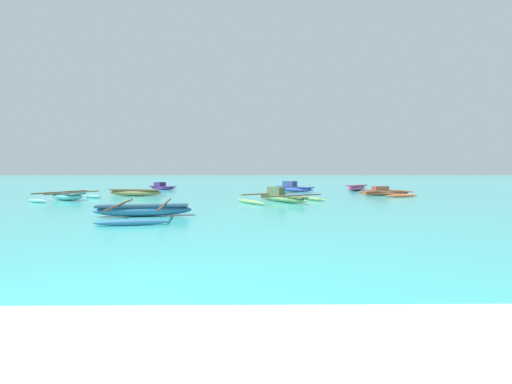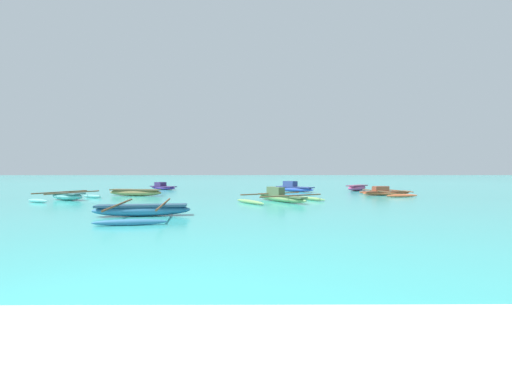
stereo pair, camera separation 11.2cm
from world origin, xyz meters
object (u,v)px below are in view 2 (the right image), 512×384
moored_boat_1 (357,188)px  moored_boat_3 (142,210)px  moored_boat_5 (385,192)px  moored_boat_4 (163,187)px  moored_boat_7 (294,188)px  moored_boat_6 (135,192)px  moored_boat_0 (67,196)px  moored_boat_2 (280,197)px

moored_boat_1 → moored_boat_3: (-12.76, -15.74, -0.03)m
moored_boat_3 → moored_boat_1: bearing=42.5°
moored_boat_5 → moored_boat_3: bearing=-152.3°
moored_boat_3 → moored_boat_4: (-3.94, 17.69, -0.00)m
moored_boat_5 → moored_boat_7: (-5.78, 4.35, 0.09)m
moored_boat_5 → moored_boat_7: 7.23m
moored_boat_6 → moored_boat_7: 12.15m
moored_boat_0 → moored_boat_3: bearing=-21.2°
moored_boat_1 → moored_boat_4: 16.82m
moored_boat_2 → moored_boat_4: moored_boat_2 is taller
moored_boat_3 → moored_boat_5: (13.17, 10.62, -0.02)m
moored_boat_0 → moored_boat_2: size_ratio=0.80×
moored_boat_1 → moored_boat_5: (0.41, -5.13, -0.06)m
moored_boat_1 → moored_boat_7: (-5.37, -0.78, 0.03)m
moored_boat_0 → moored_boat_2: (12.11, -1.03, 0.02)m
moored_boat_1 → moored_boat_2: 12.21m
moored_boat_2 → moored_boat_6: 10.25m
moored_boat_1 → moored_boat_2: size_ratio=0.49×
moored_boat_3 → moored_boat_4: moored_boat_4 is taller
moored_boat_1 → moored_boat_5: bearing=-130.6°
moored_boat_0 → moored_boat_5: moored_boat_5 is taller
moored_boat_1 → moored_boat_2: (-7.17, -9.88, -0.01)m
moored_boat_5 → moored_boat_6: 16.92m
moored_boat_0 → moored_boat_6: (2.78, 3.21, 0.02)m
moored_boat_0 → moored_boat_7: bearing=55.5°
moored_boat_4 → moored_boat_7: bearing=22.9°
moored_boat_3 → moored_boat_6: (-3.74, 10.10, 0.02)m
moored_boat_0 → moored_boat_6: moored_boat_0 is taller
moored_boat_1 → moored_boat_3: bearing=-174.2°
moored_boat_7 → moored_boat_2: bearing=-54.6°
moored_boat_4 → moored_boat_5: size_ratio=0.71×
moored_boat_3 → moored_boat_7: 16.69m
moored_boat_2 → moored_boat_4: 15.19m
moored_boat_0 → moored_boat_4: (2.58, 10.79, 0.00)m
moored_boat_0 → moored_boat_6: bearing=74.5°
moored_boat_0 → moored_boat_6: size_ratio=1.05×
moored_boat_4 → moored_boat_1: bearing=29.8°
moored_boat_6 → moored_boat_0: bearing=-121.7°
moored_boat_3 → moored_boat_6: size_ratio=1.30×
moored_boat_4 → moored_boat_0: bearing=-67.0°
moored_boat_2 → moored_boat_6: bearing=-146.4°
moored_boat_5 → moored_boat_6: bearing=170.6°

